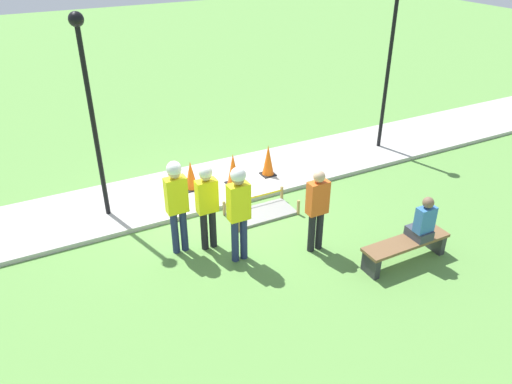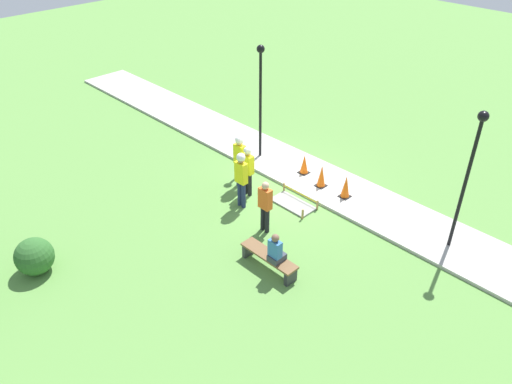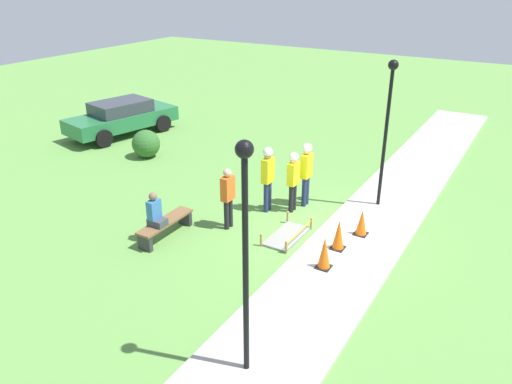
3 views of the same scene
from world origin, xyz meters
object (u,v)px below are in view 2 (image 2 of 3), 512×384
bystander_in_orange_shirt (265,204)px  worker_assistant (248,166)px  traffic_cone_near_patch (346,187)px  lamppost_far (471,163)px  park_bench (269,259)px  lamppost_near (260,87)px  traffic_cone_far_patch (321,176)px  worker_trainee (241,175)px  traffic_cone_sidewalk_edge (304,164)px  person_seated_on_bench (276,251)px  worker_supervisor (240,156)px

bystander_in_orange_shirt → worker_assistant: bearing=-29.4°
traffic_cone_near_patch → lamppost_far: bearing=-177.8°
park_bench → lamppost_far: bearing=-124.7°
lamppost_near → bystander_in_orange_shirt: bearing=137.0°
traffic_cone_far_patch → worker_trainee: (1.12, 2.64, 0.69)m
bystander_in_orange_shirt → traffic_cone_sidewalk_edge: bearing=-68.4°
person_seated_on_bench → worker_assistant: size_ratio=0.50×
worker_supervisor → bystander_in_orange_shirt: worker_supervisor is taller
traffic_cone_sidewalk_edge → person_seated_on_bench: bearing=122.6°
traffic_cone_sidewalk_edge → lamppost_far: bearing=179.4°
traffic_cone_far_patch → worker_trainee: 2.96m
worker_assistant → lamppost_near: (1.50, -2.07, 1.74)m
person_seated_on_bench → lamppost_far: (-2.72, -4.40, 1.98)m
park_bench → worker_assistant: 3.82m
park_bench → worker_assistant: bearing=-34.9°
park_bench → worker_trainee: size_ratio=0.92×
traffic_cone_far_patch → traffic_cone_sidewalk_edge: traffic_cone_far_patch is taller
traffic_cone_near_patch → lamppost_near: bearing=0.0°
traffic_cone_far_patch → park_bench: (-1.59, 4.16, -0.16)m
traffic_cone_sidewalk_edge → worker_assistant: 2.40m
traffic_cone_sidewalk_edge → worker_assistant: size_ratio=0.40×
person_seated_on_bench → worker_trainee: 3.40m
worker_supervisor → worker_assistant: (-0.54, 0.15, -0.10)m
worker_trainee → worker_assistant: bearing=-60.0°
traffic_cone_sidewalk_edge → worker_assistant: worker_assistant is taller
park_bench → worker_assistant: (3.07, -2.15, 0.74)m
bystander_in_orange_shirt → traffic_cone_near_patch: bearing=-102.0°
traffic_cone_far_patch → lamppost_far: lamppost_far is taller
traffic_cone_far_patch → bystander_in_orange_shirt: size_ratio=0.46×
traffic_cone_far_patch → worker_trainee: bearing=67.0°
traffic_cone_sidewalk_edge → worker_trainee: 2.99m
lamppost_far → bystander_in_orange_shirt: bearing=37.0°
worker_supervisor → worker_assistant: bearing=164.6°
traffic_cone_far_patch → park_bench: traffic_cone_far_patch is taller
traffic_cone_near_patch → traffic_cone_sidewalk_edge: bearing=-5.7°
worker_assistant → bystander_in_orange_shirt: (-1.81, 1.02, -0.10)m
traffic_cone_sidewalk_edge → park_bench: (-2.56, 4.41, -0.12)m
worker_assistant → traffic_cone_far_patch: bearing=-126.4°
traffic_cone_near_patch → person_seated_on_bench: person_seated_on_bench is taller
bystander_in_orange_shirt → lamppost_far: bearing=-143.0°
traffic_cone_sidewalk_edge → park_bench: 5.10m
lamppost_far → worker_trainee: bearing=26.3°
traffic_cone_near_patch → person_seated_on_bench: bearing=101.9°
traffic_cone_near_patch → lamppost_near: (3.96, 0.00, 2.32)m
person_seated_on_bench → worker_supervisor: (3.90, -2.35, 0.36)m
worker_supervisor → lamppost_far: size_ratio=0.46×
worker_trainee → bystander_in_orange_shirt: size_ratio=1.13×
traffic_cone_near_patch → worker_trainee: (2.10, 2.69, 0.69)m
traffic_cone_far_patch → bystander_in_orange_shirt: bearing=96.0°
worker_assistant → traffic_cone_sidewalk_edge: bearing=-102.7°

